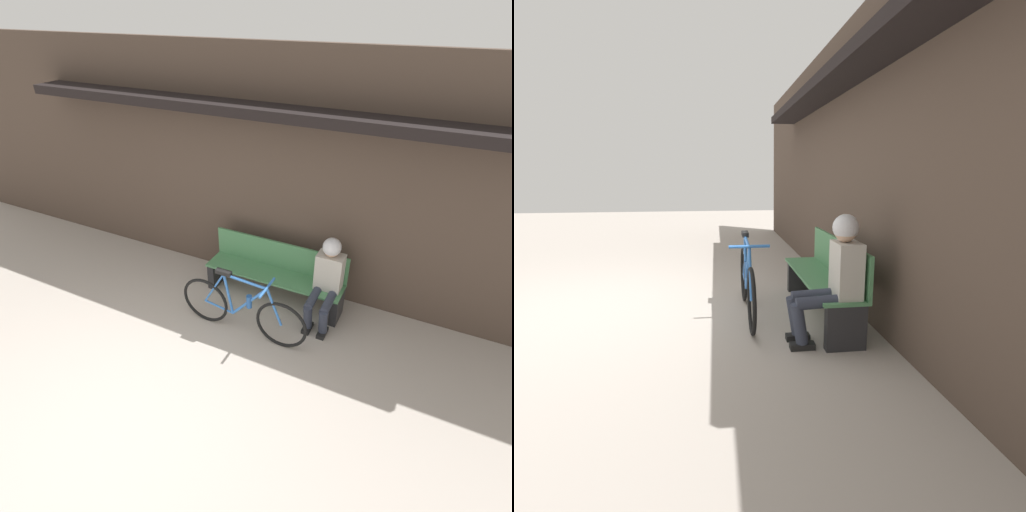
# 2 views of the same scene
# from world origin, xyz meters

# --- Properties ---
(ground_plane) EXTENTS (24.00, 24.00, 0.00)m
(ground_plane) POSITION_xyz_m (0.00, 0.00, 0.00)
(ground_plane) COLOR #ADA399
(storefront_wall) EXTENTS (12.00, 0.56, 3.20)m
(storefront_wall) POSITION_xyz_m (0.00, 2.76, 1.66)
(storefront_wall) COLOR #4C3D33
(storefront_wall) RESTS_ON ground_plane
(park_bench_near) EXTENTS (1.92, 0.42, 0.83)m
(park_bench_near) POSITION_xyz_m (0.52, 2.34, 0.40)
(park_bench_near) COLOR #477F51
(park_bench_near) RESTS_ON ground_plane
(bicycle) EXTENTS (1.71, 0.40, 0.88)m
(bicycle) POSITION_xyz_m (0.44, 1.50, 0.37)
(bicycle) COLOR black
(bicycle) RESTS_ON ground_plane
(person_seated) EXTENTS (0.34, 0.63, 1.17)m
(person_seated) POSITION_xyz_m (1.27, 2.22, 0.67)
(person_seated) COLOR #2D3342
(person_seated) RESTS_ON ground_plane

